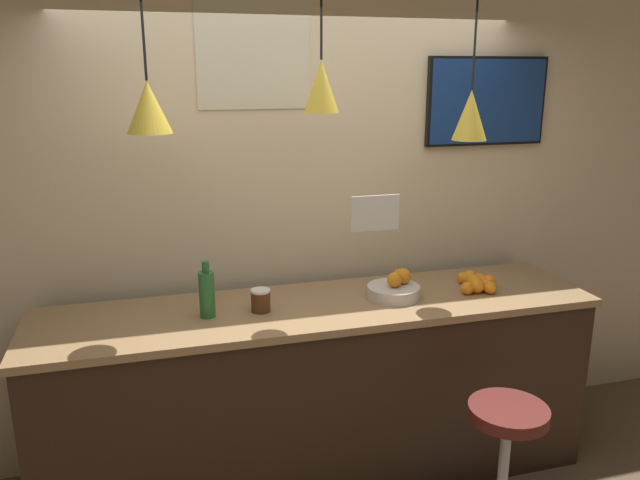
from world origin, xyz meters
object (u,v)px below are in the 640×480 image
(spread_jar, at_px, (261,300))
(mounted_tv, at_px, (487,101))
(bar_stool, at_px, (505,453))
(juice_bottle, at_px, (207,293))
(fruit_bowl, at_px, (395,289))

(spread_jar, xyz_separation_m, mounted_tv, (1.47, 0.42, 0.95))
(bar_stool, distance_m, spread_jar, 1.39)
(bar_stool, relative_size, juice_bottle, 2.42)
(spread_jar, bearing_deg, bar_stool, -33.99)
(spread_jar, bearing_deg, juice_bottle, 180.00)
(juice_bottle, distance_m, mounted_tv, 2.00)
(fruit_bowl, bearing_deg, bar_stool, -67.20)
(juice_bottle, bearing_deg, mounted_tv, 13.74)
(bar_stool, relative_size, fruit_bowl, 2.46)
(bar_stool, height_order, fruit_bowl, fruit_bowl)
(fruit_bowl, distance_m, spread_jar, 0.74)
(bar_stool, distance_m, mounted_tv, 1.99)
(juice_bottle, distance_m, spread_jar, 0.28)
(fruit_bowl, xyz_separation_m, spread_jar, (-0.74, -0.00, 0.01))
(bar_stool, xyz_separation_m, juice_bottle, (-1.30, 0.70, 0.69))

